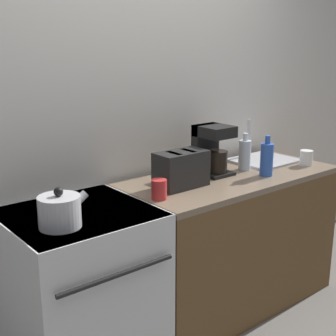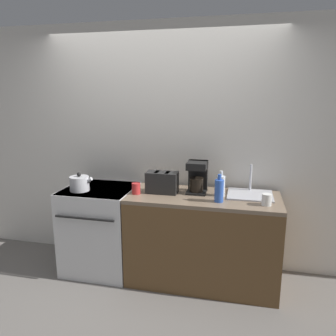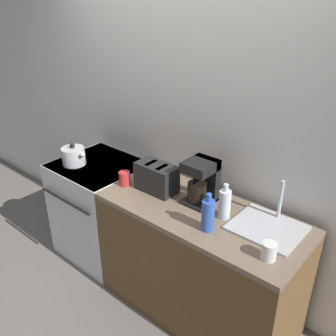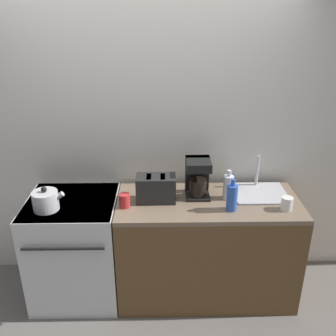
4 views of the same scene
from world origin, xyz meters
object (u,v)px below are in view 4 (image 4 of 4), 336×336
Objects in this scene: cup_red at (125,200)px; kettle at (46,200)px; toaster at (156,188)px; cup_white at (287,204)px; bottle_clear at (228,187)px; bottle_blue at (232,197)px; stove at (76,247)px; coffee_maker at (198,176)px.

kettle is at bearing -177.37° from cup_red.
cup_red is at bearing -157.71° from toaster.
bottle_clear is at bearing 155.61° from cup_white.
kettle is at bearing 178.60° from bottle_blue.
stove is 3.67× the size of bottle_clear.
toaster is 1.26× the size of bottle_clear.
coffee_maker reaches higher than kettle.
kettle is 1.82m from cup_white.
kettle is 2.24× the size of cup_red.
cup_red is (-0.81, 0.06, -0.05)m from bottle_blue.
toaster is 2.84× the size of cup_red.
kettle is 1.19m from coffee_maker.
bottle_blue is at bearing -7.25° from stove.
cup_white is (1.23, -0.07, -0.00)m from cup_red.
cup_white is (0.42, -0.19, -0.05)m from bottle_clear.
toaster reaches higher than kettle.
cup_white is (0.99, -0.16, -0.05)m from toaster.
bottle_clear is (0.57, 0.03, -0.00)m from toaster.
kettle is at bearing -169.25° from coffee_maker.
cup_red is (-0.24, -0.10, -0.05)m from toaster.
bottle_clear is (0.24, -0.07, -0.06)m from coffee_maker.
bottle_clear reaches higher than cup_white.
cup_red is at bearing -12.56° from stove.
toaster is at bearing 164.40° from bottle_blue.
stove is 0.87m from toaster.
bottle_blue reaches higher than bottle_clear.
kettle is 0.59m from cup_red.
kettle is 0.79× the size of toaster.
toaster is 0.35m from coffee_maker.
cup_red is 1.05× the size of cup_white.
kettle is 0.95× the size of bottle_blue.
cup_red is at bearing 175.67° from bottle_blue.
coffee_maker is 1.22× the size of bottle_blue.
bottle_clear is 2.25× the size of cup_red.
toaster is at bearing 170.61° from cup_white.
bottle_blue is 0.82m from cup_red.
kettle is 1.41m from bottle_blue.
cup_red is (-0.58, -0.19, -0.11)m from coffee_maker.
cup_white is (0.66, -0.26, -0.11)m from coffee_maker.
coffee_maker is 2.89× the size of cup_red.
stove is at bearing 167.44° from cup_red.
cup_white is at bearing -21.64° from coffee_maker.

